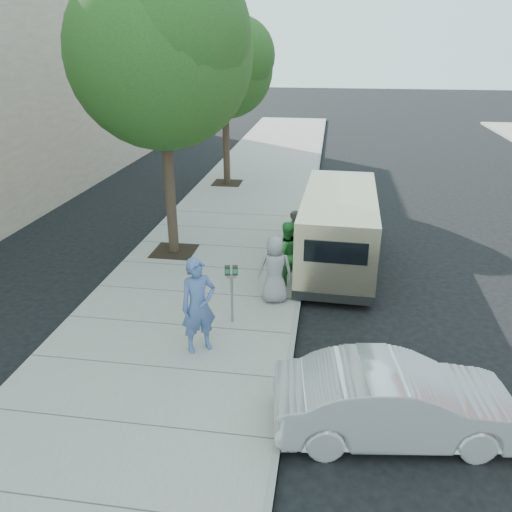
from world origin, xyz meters
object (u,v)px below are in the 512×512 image
tree_far (226,64)px  parking_meter (232,282)px  sedan (396,401)px  person_gray_shirt (275,269)px  tree_near (162,48)px  person_striped_polo (295,240)px  person_officer (198,306)px  van (338,228)px  person_green_shirt (286,253)px

tree_far → parking_meter: bearing=-78.1°
sedan → person_gray_shirt: bearing=23.6°
tree_near → sedan: size_ratio=2.00×
sedan → person_striped_polo: bearing=11.8°
tree_far → person_officer: bearing=-81.1°
sedan → person_striped_polo: person_striped_polo is taller
parking_meter → sedan: size_ratio=0.35×
sedan → person_officer: bearing=57.5°
tree_near → sedan: 9.70m
person_officer → tree_near: bearing=77.3°
tree_far → person_gray_shirt: tree_far is taller
tree_near → person_gray_shirt: size_ratio=4.71×
sedan → tree_far: bearing=13.7°
tree_far → van: (4.56, -7.51, -3.80)m
tree_near → person_green_shirt: 5.87m
parking_meter → person_gray_shirt: (0.78, 1.09, -0.16)m
tree_near → van: bearing=1.2°
parking_meter → van: bearing=48.0°
parking_meter → sedan: 4.15m
tree_near → person_striped_polo: size_ratio=4.66×
tree_near → parking_meter: 6.19m
tree_far → sedan: (5.45, -13.93, -4.26)m
van → sedan: size_ratio=1.49×
parking_meter → person_officer: bearing=-122.4°
tree_far → person_striped_polo: bearing=-67.4°
parking_meter → person_striped_polo: 3.13m
tree_far → parking_meter: (2.35, -11.21, -3.78)m
person_officer → person_striped_polo: size_ratio=1.19×
van → person_gray_shirt: size_ratio=3.50×
tree_far → person_green_shirt: 10.52m
parking_meter → sedan: (3.10, -2.72, -0.49)m
person_green_shirt → sedan: bearing=90.7°
van → person_officer: bearing=-116.9°
tree_far → parking_meter: size_ratio=4.92×
parking_meter → person_green_shirt: person_green_shirt is taller
tree_far → person_green_shirt: size_ratio=4.01×
van → tree_near: bearing=-177.0°
van → person_gray_shirt: (-1.42, -2.62, -0.14)m
tree_near → person_officer: size_ratio=3.93×
parking_meter → person_gray_shirt: person_gray_shirt is taller
tree_near → sedan: tree_near is taller
tree_near → person_officer: tree_near is taller
tree_far → person_officer: tree_far is taller
parking_meter → sedan: bearing=-52.5°
tree_far → tree_near: bearing=-90.0°
sedan → person_green_shirt: size_ratio=2.33×
parking_meter → van: size_ratio=0.24×
person_officer → person_green_shirt: 3.41m
sedan → person_officer: (-3.52, 1.63, 0.49)m
person_striped_polo → van: bearing=171.6°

